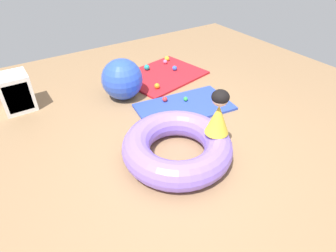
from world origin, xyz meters
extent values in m
plane|color=#93704C|center=(0.00, 0.00, 0.00)|extent=(8.00, 8.00, 0.00)
cube|color=red|center=(0.92, 1.93, 0.02)|extent=(1.62, 1.36, 0.04)
cube|color=#2D47B7|center=(0.60, 0.80, 0.02)|extent=(1.53, 0.99, 0.04)
torus|color=#8466E0|center=(-0.14, -0.07, 0.17)|extent=(1.32, 1.32, 0.34)
cone|color=yellow|center=(0.28, -0.26, 0.52)|extent=(0.29, 0.29, 0.37)
sphere|color=beige|center=(0.28, -0.26, 0.79)|extent=(0.19, 0.19, 0.19)
ellipsoid|color=black|center=(0.28, -0.26, 0.81)|extent=(0.20, 0.20, 0.16)
sphere|color=teal|center=(0.76, 2.26, 0.09)|extent=(0.11, 0.11, 0.11)
sphere|color=orange|center=(0.54, 1.52, 0.09)|extent=(0.09, 0.09, 0.09)
sphere|color=red|center=(0.42, 1.08, 0.08)|extent=(0.08, 0.08, 0.08)
sphere|color=pink|center=(1.22, 2.31, 0.08)|extent=(0.08, 0.08, 0.08)
sphere|color=green|center=(0.70, 0.91, 0.08)|extent=(0.07, 0.07, 0.07)
sphere|color=blue|center=(1.20, 1.95, 0.09)|extent=(0.09, 0.09, 0.09)
sphere|color=yellow|center=(1.32, 2.41, 0.09)|extent=(0.10, 0.10, 0.10)
sphere|color=blue|center=(-0.04, 1.62, 0.33)|extent=(0.65, 0.65, 0.65)
cube|color=white|center=(-1.52, 2.20, 0.28)|extent=(0.44, 0.44, 0.56)
cube|color=#2D2D33|center=(-1.52, 2.08, 0.28)|extent=(0.34, 0.20, 0.44)
camera|label=1|loc=(-1.67, -2.19, 2.36)|focal=30.35mm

